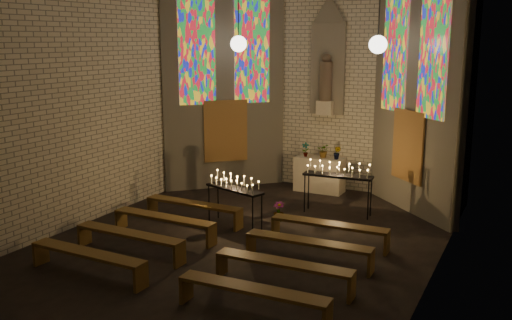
# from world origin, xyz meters

# --- Properties ---
(floor) EXTENTS (12.00, 12.00, 0.00)m
(floor) POSITION_xyz_m (0.00, 0.00, 0.00)
(floor) COLOR black
(floor) RESTS_ON ground
(room) EXTENTS (8.22, 12.43, 7.00)m
(room) POSITION_xyz_m (-0.00, 3.37, 3.72)
(room) COLOR beige
(room) RESTS_ON ground
(altar) EXTENTS (1.40, 0.60, 1.00)m
(altar) POSITION_xyz_m (0.00, 5.45, 0.50)
(altar) COLOR beige
(altar) RESTS_ON ground
(flower_vase_left) EXTENTS (0.25, 0.21, 0.41)m
(flower_vase_left) POSITION_xyz_m (-0.43, 5.39, 1.21)
(flower_vase_left) COLOR #4C723F
(flower_vase_left) RESTS_ON altar
(flower_vase_center) EXTENTS (0.40, 0.36, 0.40)m
(flower_vase_center) POSITION_xyz_m (0.09, 5.51, 1.20)
(flower_vase_center) COLOR #4C723F
(flower_vase_center) RESTS_ON altar
(flower_vase_right) EXTENTS (0.24, 0.21, 0.38)m
(flower_vase_right) POSITION_xyz_m (0.52, 5.43, 1.19)
(flower_vase_right) COLOR #4C723F
(flower_vase_right) RESTS_ON altar
(aisle_flower_pot) EXTENTS (0.31, 0.31, 0.48)m
(aisle_flower_pot) POSITION_xyz_m (0.08, 2.43, 0.24)
(aisle_flower_pot) COLOR #4C723F
(aisle_flower_pot) RESTS_ON ground
(votive_stand_left) EXTENTS (1.62, 0.83, 1.16)m
(votive_stand_left) POSITION_xyz_m (-0.68, 1.60, 0.99)
(votive_stand_left) COLOR black
(votive_stand_left) RESTS_ON ground
(votive_stand_right) EXTENTS (1.75, 0.52, 1.27)m
(votive_stand_right) POSITION_xyz_m (1.17, 3.60, 1.09)
(votive_stand_right) COLOR black
(votive_stand_right) RESTS_ON ground
(pew_left_0) EXTENTS (2.56, 0.42, 0.49)m
(pew_left_0) POSITION_xyz_m (-1.72, 1.43, 0.40)
(pew_left_0) COLOR brown
(pew_left_0) RESTS_ON ground
(pew_right_0) EXTENTS (2.56, 0.42, 0.49)m
(pew_right_0) POSITION_xyz_m (1.72, 1.43, 0.40)
(pew_right_0) COLOR brown
(pew_right_0) RESTS_ON ground
(pew_left_1) EXTENTS (2.56, 0.42, 0.49)m
(pew_left_1) POSITION_xyz_m (-1.72, 0.23, 0.40)
(pew_left_1) COLOR brown
(pew_left_1) RESTS_ON ground
(pew_right_1) EXTENTS (2.56, 0.42, 0.49)m
(pew_right_1) POSITION_xyz_m (1.72, 0.23, 0.40)
(pew_right_1) COLOR brown
(pew_right_1) RESTS_ON ground
(pew_left_2) EXTENTS (2.56, 0.42, 0.49)m
(pew_left_2) POSITION_xyz_m (-1.72, -0.97, 0.40)
(pew_left_2) COLOR brown
(pew_left_2) RESTS_ON ground
(pew_right_2) EXTENTS (2.56, 0.42, 0.49)m
(pew_right_2) POSITION_xyz_m (1.72, -0.97, 0.40)
(pew_right_2) COLOR brown
(pew_right_2) RESTS_ON ground
(pew_left_3) EXTENTS (2.56, 0.42, 0.49)m
(pew_left_3) POSITION_xyz_m (-1.72, -2.17, 0.40)
(pew_left_3) COLOR brown
(pew_left_3) RESTS_ON ground
(pew_right_3) EXTENTS (2.56, 0.42, 0.49)m
(pew_right_3) POSITION_xyz_m (1.72, -2.17, 0.40)
(pew_right_3) COLOR brown
(pew_right_3) RESTS_ON ground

